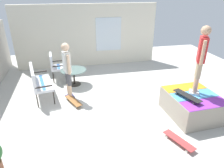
{
  "coord_description": "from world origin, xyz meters",
  "views": [
    {
      "loc": [
        -5.0,
        1.34,
        3.22
      ],
      "look_at": [
        0.13,
        0.22,
        0.7
      ],
      "focal_mm": 32.77,
      "sensor_mm": 36.0,
      "label": 1
    }
  ],
  "objects_px": {
    "patio_bench": "(38,80)",
    "skateboard_on_ramp": "(187,96)",
    "skateboard_by_bench": "(73,101)",
    "person_watching": "(67,67)",
    "patio_table": "(74,74)",
    "skate_ramp": "(193,105)",
    "patio_chair_near_house": "(55,64)",
    "skateboard_spare": "(179,140)",
    "person_skater": "(201,56)"
  },
  "relations": [
    {
      "from": "patio_bench",
      "to": "skateboard_on_ramp",
      "type": "distance_m",
      "value": 4.35
    },
    {
      "from": "patio_bench",
      "to": "skateboard_by_bench",
      "type": "bearing_deg",
      "value": -119.82
    },
    {
      "from": "person_watching",
      "to": "skateboard_by_bench",
      "type": "xyz_separation_m",
      "value": [
        -0.4,
        -0.09,
        -0.95
      ]
    },
    {
      "from": "patio_table",
      "to": "skate_ramp",
      "type": "bearing_deg",
      "value": -130.63
    },
    {
      "from": "person_watching",
      "to": "skateboard_on_ramp",
      "type": "distance_m",
      "value": 3.48
    },
    {
      "from": "patio_chair_near_house",
      "to": "skateboard_spare",
      "type": "xyz_separation_m",
      "value": [
        -4.2,
        -2.78,
        -0.53
      ]
    },
    {
      "from": "skate_ramp",
      "to": "patio_table",
      "type": "distance_m",
      "value": 4.05
    },
    {
      "from": "skateboard_by_bench",
      "to": "skateboard_spare",
      "type": "distance_m",
      "value": 3.21
    },
    {
      "from": "patio_chair_near_house",
      "to": "person_skater",
      "type": "xyz_separation_m",
      "value": [
        -3.14,
        -3.72,
        1.06
      ]
    },
    {
      "from": "skateboard_on_ramp",
      "to": "skateboard_spare",
      "type": "bearing_deg",
      "value": 144.74
    },
    {
      "from": "patio_table",
      "to": "skateboard_spare",
      "type": "height_order",
      "value": "patio_table"
    },
    {
      "from": "patio_bench",
      "to": "person_watching",
      "type": "relative_size",
      "value": 0.75
    },
    {
      "from": "patio_table",
      "to": "skateboard_by_bench",
      "type": "height_order",
      "value": "patio_table"
    },
    {
      "from": "patio_table",
      "to": "patio_bench",
      "type": "bearing_deg",
      "value": 124.19
    },
    {
      "from": "patio_bench",
      "to": "person_watching",
      "type": "xyz_separation_m",
      "value": [
        -0.18,
        -0.92,
        0.42
      ]
    },
    {
      "from": "patio_table",
      "to": "skateboard_spare",
      "type": "xyz_separation_m",
      "value": [
        -3.63,
        -2.14,
        -0.32
      ]
    },
    {
      "from": "skate_ramp",
      "to": "person_skater",
      "type": "xyz_separation_m",
      "value": [
        0.08,
        -0.01,
        1.36
      ]
    },
    {
      "from": "person_watching",
      "to": "skateboard_spare",
      "type": "height_order",
      "value": "person_watching"
    },
    {
      "from": "person_watching",
      "to": "skateboard_on_ramp",
      "type": "bearing_deg",
      "value": -122.46
    },
    {
      "from": "skate_ramp",
      "to": "skateboard_by_bench",
      "type": "relative_size",
      "value": 2.63
    },
    {
      "from": "person_skater",
      "to": "skateboard_spare",
      "type": "xyz_separation_m",
      "value": [
        -1.07,
        0.94,
        -1.59
      ]
    },
    {
      "from": "skateboard_by_bench",
      "to": "skate_ramp",
      "type": "bearing_deg",
      "value": -112.35
    },
    {
      "from": "skateboard_spare",
      "to": "patio_bench",
      "type": "bearing_deg",
      "value": 48.55
    },
    {
      "from": "person_skater",
      "to": "skateboard_by_bench",
      "type": "height_order",
      "value": "person_skater"
    },
    {
      "from": "skateboard_spare",
      "to": "skate_ramp",
      "type": "bearing_deg",
      "value": -43.39
    },
    {
      "from": "person_skater",
      "to": "patio_table",
      "type": "bearing_deg",
      "value": 50.31
    },
    {
      "from": "skate_ramp",
      "to": "skateboard_by_bench",
      "type": "xyz_separation_m",
      "value": [
        1.31,
        3.18,
        -0.23
      ]
    },
    {
      "from": "patio_table",
      "to": "skateboard_on_ramp",
      "type": "distance_m",
      "value": 3.92
    },
    {
      "from": "skateboard_by_bench",
      "to": "patio_table",
      "type": "bearing_deg",
      "value": -4.31
    },
    {
      "from": "patio_chair_near_house",
      "to": "skate_ramp",
      "type": "bearing_deg",
      "value": -130.9
    },
    {
      "from": "patio_table",
      "to": "person_watching",
      "type": "distance_m",
      "value": 1.15
    },
    {
      "from": "patio_table",
      "to": "skateboard_on_ramp",
      "type": "bearing_deg",
      "value": -135.65
    },
    {
      "from": "patio_chair_near_house",
      "to": "skateboard_on_ramp",
      "type": "relative_size",
      "value": 1.24
    },
    {
      "from": "patio_bench",
      "to": "person_skater",
      "type": "height_order",
      "value": "person_skater"
    },
    {
      "from": "patio_table",
      "to": "skateboard_by_bench",
      "type": "relative_size",
      "value": 1.11
    },
    {
      "from": "skate_ramp",
      "to": "patio_bench",
      "type": "xyz_separation_m",
      "value": [
        1.88,
        4.19,
        0.3
      ]
    },
    {
      "from": "person_watching",
      "to": "skate_ramp",
      "type": "bearing_deg",
      "value": -117.55
    },
    {
      "from": "patio_chair_near_house",
      "to": "patio_table",
      "type": "bearing_deg",
      "value": -132.18
    },
    {
      "from": "skateboard_by_bench",
      "to": "skateboard_spare",
      "type": "bearing_deg",
      "value": -135.64
    },
    {
      "from": "skateboard_by_bench",
      "to": "skateboard_spare",
      "type": "height_order",
      "value": "same"
    },
    {
      "from": "skate_ramp",
      "to": "patio_bench",
      "type": "relative_size",
      "value": 1.6
    },
    {
      "from": "person_watching",
      "to": "skateboard_spare",
      "type": "bearing_deg",
      "value": -139.08
    },
    {
      "from": "patio_table",
      "to": "patio_chair_near_house",
      "type": "bearing_deg",
      "value": 47.82
    },
    {
      "from": "patio_table",
      "to": "person_watching",
      "type": "relative_size",
      "value": 0.51
    },
    {
      "from": "skate_ramp",
      "to": "skateboard_by_bench",
      "type": "distance_m",
      "value": 3.44
    },
    {
      "from": "patio_chair_near_house",
      "to": "skateboard_spare",
      "type": "height_order",
      "value": "patio_chair_near_house"
    },
    {
      "from": "skateboard_by_bench",
      "to": "patio_chair_near_house",
      "type": "bearing_deg",
      "value": 15.67
    },
    {
      "from": "patio_bench",
      "to": "skateboard_by_bench",
      "type": "distance_m",
      "value": 1.28
    },
    {
      "from": "person_watching",
      "to": "person_skater",
      "type": "xyz_separation_m",
      "value": [
        -1.63,
        -3.28,
        0.64
      ]
    },
    {
      "from": "skate_ramp",
      "to": "patio_chair_near_house",
      "type": "distance_m",
      "value": 4.92
    }
  ]
}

